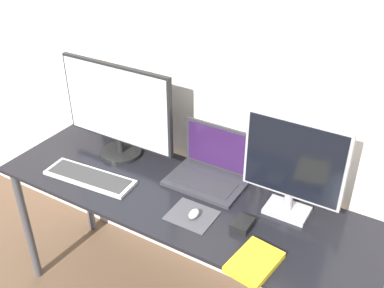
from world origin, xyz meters
name	(u,v)px	position (x,y,z in m)	size (l,w,h in m)	color
wall_back	(220,73)	(0.00, 0.64, 1.25)	(7.00, 0.05, 2.50)	silver
desk	(181,212)	(0.00, 0.29, 0.68)	(1.82, 0.58, 0.78)	black
monitor_left	(117,110)	(-0.46, 0.43, 1.04)	(0.64, 0.21, 0.50)	black
monitor_right	(293,166)	(0.46, 0.43, 1.02)	(0.43, 0.13, 0.45)	#B2B2B7
laptop	(211,168)	(0.06, 0.48, 0.84)	(0.36, 0.25, 0.26)	#333338
keyboard	(90,177)	(-0.45, 0.17, 0.78)	(0.47, 0.18, 0.02)	silver
mousepad	(192,215)	(0.12, 0.19, 0.78)	(0.20, 0.17, 0.00)	#47474C
mouse	(194,214)	(0.13, 0.19, 0.80)	(0.04, 0.06, 0.03)	silver
book	(254,262)	(0.47, 0.07, 0.79)	(0.18, 0.23, 0.03)	yellow
power_brick	(242,224)	(0.34, 0.24, 0.79)	(0.07, 0.10, 0.03)	black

